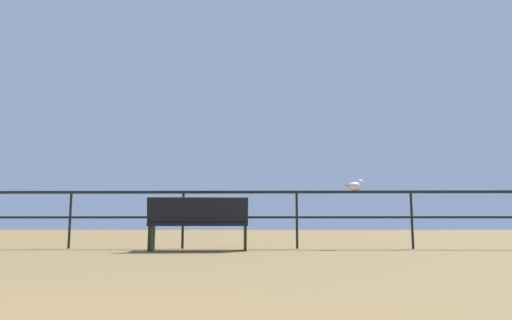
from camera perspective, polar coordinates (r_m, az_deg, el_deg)
pier_railing at (r=8.45m, az=-8.95°, el=-5.57°), size 24.50×0.05×1.03m
bench_near_left at (r=7.70m, az=-7.10°, el=-7.53°), size 1.65×0.79×0.86m
seagull_on_rail at (r=8.51m, az=12.15°, el=-3.08°), size 0.41×0.28×0.21m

